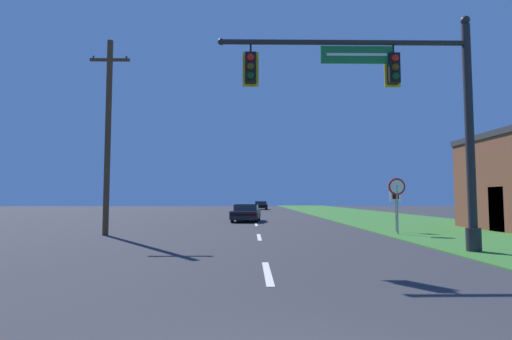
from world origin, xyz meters
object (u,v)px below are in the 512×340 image
object	(u,v)px
signal_mast	(407,109)
stop_sign	(397,193)
car_ahead	(246,213)
route_sign_post	(396,201)
utility_pole_near	(108,133)
far_car	(261,205)

from	to	relation	value
signal_mast	stop_sign	distance (m)	6.56
car_ahead	route_sign_post	distance (m)	11.74
car_ahead	utility_pole_near	distance (m)	12.76
far_car	utility_pole_near	distance (m)	40.78
signal_mast	far_car	size ratio (longest dim) A/B	1.86
signal_mast	utility_pole_near	distance (m)	12.72
stop_sign	route_sign_post	world-z (taller)	stop_sign
stop_sign	route_sign_post	bearing A→B (deg)	72.55
utility_pole_near	signal_mast	bearing A→B (deg)	-27.34
far_car	route_sign_post	xyz separation A→B (m)	(5.50, -38.48, 0.92)
car_ahead	route_sign_post	xyz separation A→B (m)	(7.32, -9.13, 0.92)
car_ahead	far_car	bearing A→B (deg)	86.45
stop_sign	far_car	bearing A→B (deg)	97.26
car_ahead	stop_sign	bearing A→B (deg)	-56.68
signal_mast	stop_sign	bearing A→B (deg)	73.12
car_ahead	stop_sign	world-z (taller)	stop_sign
far_car	stop_sign	world-z (taller)	stop_sign
signal_mast	route_sign_post	bearing A→B (deg)	73.01
stop_sign	route_sign_post	xyz separation A→B (m)	(0.43, 1.36, -0.34)
car_ahead	stop_sign	distance (m)	12.62
stop_sign	utility_pole_near	distance (m)	13.33
stop_sign	route_sign_post	distance (m)	1.46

